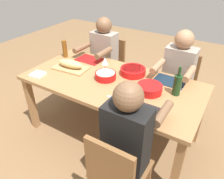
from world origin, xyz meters
TOP-DOWN VIEW (x-y plane):
  - ground_plane at (0.00, 0.00)m, footprint 8.00×8.00m
  - dining_table at (0.00, 0.00)m, footprint 1.90×0.93m
  - chair_far_right at (0.52, 0.79)m, footprint 0.40×0.40m
  - diner_far_right at (0.52, 0.60)m, footprint 0.41×0.53m
  - chair_far_left at (-0.52, 0.79)m, footprint 0.40×0.40m
  - diner_far_left at (-0.52, 0.60)m, footprint 0.41×0.53m
  - chair_near_right at (0.52, -0.79)m, footprint 0.40×0.40m
  - diner_near_right at (0.52, -0.60)m, footprint 0.41×0.53m
  - serving_bowl_pasta at (-0.08, 0.00)m, footprint 0.22×0.22m
  - serving_bowl_salad at (0.12, 0.25)m, footprint 0.28×0.28m
  - serving_bowl_greens at (0.42, 0.00)m, footprint 0.25×0.25m
  - cutting_board at (-0.55, -0.02)m, footprint 0.42×0.25m
  - bread_loaf at (-0.55, -0.02)m, footprint 0.33×0.14m
  - wine_bottle at (0.65, 0.10)m, footprint 0.08×0.08m
  - beer_bottle at (-0.84, 0.21)m, footprint 0.06×0.06m
  - wine_glass at (-0.19, 0.15)m, footprint 0.08×0.08m
  - placemat_far_right at (0.52, 0.31)m, footprint 0.32×0.23m
  - placemat_far_left at (-0.52, 0.31)m, footprint 0.32×0.23m
  - placemat_near_right at (0.52, -0.31)m, footprint 0.32×0.23m
  - carving_knife at (0.24, -0.26)m, footprint 0.23×0.05m
  - napkin_stack at (-0.76, -0.33)m, footprint 0.16×0.16m

SIDE VIEW (x-z plane):
  - ground_plane at x=0.00m, z-range 0.00..0.00m
  - chair_far_right at x=0.52m, z-range 0.06..0.91m
  - chair_far_left at x=-0.52m, z-range 0.06..0.91m
  - chair_near_right at x=0.52m, z-range 0.06..0.91m
  - dining_table at x=0.00m, z-range 0.29..1.03m
  - diner_far_right at x=0.52m, z-range 0.10..1.30m
  - diner_far_left at x=-0.52m, z-range 0.10..1.30m
  - diner_near_right at x=0.52m, z-range 0.10..1.30m
  - placemat_far_right at x=0.52m, z-range 0.74..0.75m
  - placemat_far_left at x=-0.52m, z-range 0.74..0.75m
  - placemat_near_right at x=0.52m, z-range 0.74..0.75m
  - carving_knife at x=0.24m, z-range 0.74..0.75m
  - cutting_board at x=-0.55m, z-range 0.74..0.76m
  - napkin_stack at x=-0.76m, z-range 0.74..0.76m
  - serving_bowl_salad at x=0.12m, z-range 0.75..0.82m
  - serving_bowl_pasta at x=-0.08m, z-range 0.75..0.82m
  - serving_bowl_greens at x=0.42m, z-range 0.75..0.82m
  - bread_loaf at x=-0.55m, z-range 0.76..0.85m
  - wine_bottle at x=0.65m, z-range 0.70..0.99m
  - beer_bottle at x=-0.84m, z-range 0.74..0.96m
  - wine_glass at x=-0.19m, z-range 0.77..0.94m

